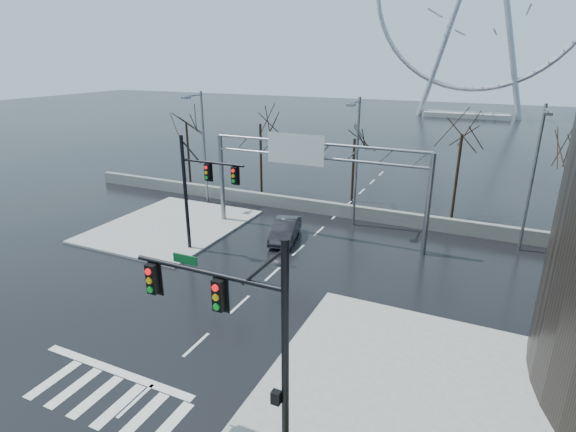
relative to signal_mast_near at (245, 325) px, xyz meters
The scene contains 16 objects.
ground 8.15m from the signal_mast_near, 141.85° to the left, with size 260.00×260.00×0.00m, color black.
sidewalk_right_ext 9.12m from the signal_mast_near, 51.18° to the left, with size 12.00×10.00×0.15m, color gray.
sidewalk_far 23.25m from the signal_mast_near, 135.18° to the left, with size 10.00×12.00×0.15m, color gray.
barrier_wall 24.96m from the signal_mast_near, 102.07° to the left, with size 52.00×0.50×1.10m, color slate.
signal_mast_near is the anchor object (origin of this frame).
signal_mast_far 17.03m from the signal_mast_near, 130.26° to the left, with size 4.72×0.41×8.00m.
sign_gantry 19.79m from the signal_mast_near, 106.19° to the left, with size 16.36×0.40×7.60m.
streetlight_left 28.07m from the signal_mast_near, 127.67° to the left, with size 0.50×2.55×10.00m.
streetlight_mid 22.44m from the signal_mast_near, 98.05° to the left, with size 0.50×2.55×10.00m.
streetlight_right 23.92m from the signal_mast_near, 68.25° to the left, with size 0.50×2.55×10.00m.
tree_far_left 36.36m from the signal_mast_near, 129.53° to the left, with size 3.50×3.50×7.00m.
tree_left 30.98m from the signal_mast_near, 117.18° to the left, with size 3.75×3.75×7.50m.
tree_center 29.00m from the signal_mast_near, 100.21° to the left, with size 3.25×3.25×6.50m.
tree_right 27.84m from the signal_mast_near, 82.02° to the left, with size 3.90×3.90×7.80m.
tree_far_right 30.45m from the signal_mast_near, 67.07° to the left, with size 3.40×3.40×6.80m.
car 19.14m from the signal_mast_near, 111.31° to the left, with size 1.63×4.67×1.54m, color black.
Camera 1 is at (11.38, -14.37, 12.76)m, focal length 28.00 mm.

